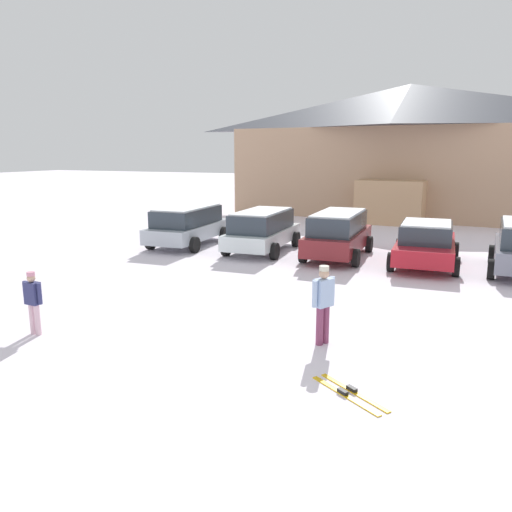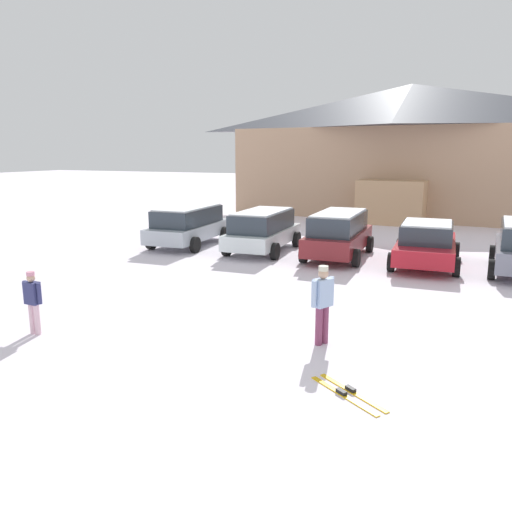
# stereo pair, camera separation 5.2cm
# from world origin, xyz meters

# --- Properties ---
(ground) EXTENTS (160.00, 160.00, 0.00)m
(ground) POSITION_xyz_m (0.00, 0.00, 0.00)
(ground) COLOR white
(ski_lodge) EXTENTS (21.46, 10.23, 7.98)m
(ski_lodge) POSITION_xyz_m (0.24, 27.46, 4.05)
(ski_lodge) COLOR tan
(ski_lodge) RESTS_ON ground
(parked_silver_wagon) EXTENTS (2.40, 4.68, 1.66)m
(parked_silver_wagon) POSITION_xyz_m (-6.90, 12.82, 0.90)
(parked_silver_wagon) COLOR #B2BCC6
(parked_silver_wagon) RESTS_ON ground
(parked_white_suv) EXTENTS (2.31, 4.55, 1.65)m
(parked_white_suv) POSITION_xyz_m (-3.47, 12.81, 0.89)
(parked_white_suv) COLOR white
(parked_white_suv) RESTS_ON ground
(parked_maroon_van) EXTENTS (2.20, 4.63, 1.74)m
(parked_maroon_van) POSITION_xyz_m (-0.39, 12.87, 0.93)
(parked_maroon_van) COLOR maroon
(parked_maroon_van) RESTS_ON ground
(parked_red_sedan) EXTENTS (2.39, 4.68, 1.56)m
(parked_red_sedan) POSITION_xyz_m (2.77, 12.74, 0.80)
(parked_red_sedan) COLOR red
(parked_red_sedan) RESTS_ON ground
(skier_adult_in_blue_parka) EXTENTS (0.40, 0.56, 1.67)m
(skier_adult_in_blue_parka) POSITION_xyz_m (1.46, 4.16, 0.94)
(skier_adult_in_blue_parka) COLOR #7D3858
(skier_adult_in_blue_parka) RESTS_ON ground
(skier_teen_in_navy_coat) EXTENTS (0.52, 0.22, 1.41)m
(skier_teen_in_navy_coat) POSITION_xyz_m (-4.47, 2.22, 0.79)
(skier_teen_in_navy_coat) COLOR beige
(skier_teen_in_navy_coat) RESTS_ON ground
(pair_of_skis) EXTENTS (1.46, 1.14, 0.08)m
(pair_of_skis) POSITION_xyz_m (2.47, 2.18, 0.02)
(pair_of_skis) COLOR #EBB110
(pair_of_skis) RESTS_ON ground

